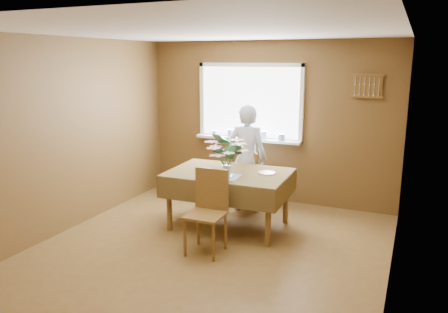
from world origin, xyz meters
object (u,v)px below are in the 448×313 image
at_px(chair_far, 251,177).
at_px(seated_woman, 247,158).
at_px(dining_table, 229,179).
at_px(flower_bouquet, 226,152).
at_px(chair_near, 208,207).

height_order(chair_far, seated_woman, seated_woman).
relative_size(dining_table, seated_woman, 1.01).
bearing_deg(dining_table, flower_bouquet, -78.27).
xyz_separation_m(dining_table, chair_near, (0.07, -0.77, -0.14)).
xyz_separation_m(chair_far, flower_bouquet, (0.04, -1.01, 0.58)).
xyz_separation_m(dining_table, flower_bouquet, (0.04, -0.18, 0.40)).
xyz_separation_m(seated_woman, flower_bouquet, (0.06, -0.91, 0.28)).
xyz_separation_m(dining_table, chair_far, (0.01, 0.83, -0.18)).
xyz_separation_m(chair_far, chair_near, (0.07, -1.61, 0.04)).
relative_size(chair_far, flower_bouquet, 1.62).
bearing_deg(seated_woman, chair_near, 85.18).
bearing_deg(chair_far, flower_bouquet, 110.30).
distance_m(chair_far, chair_near, 1.61).
bearing_deg(seated_woman, flower_bouquet, 85.69).
relative_size(dining_table, chair_far, 1.81).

